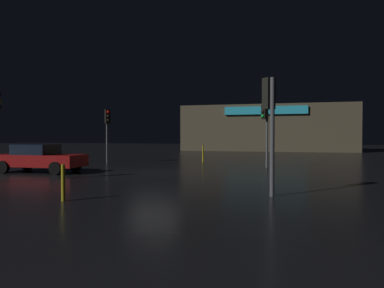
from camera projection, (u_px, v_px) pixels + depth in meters
name	position (u px, v px, depth m)	size (l,w,h in m)	color
ground_plane	(153.00, 173.00, 17.82)	(120.00, 120.00, 0.00)	black
store_building	(268.00, 128.00, 44.54)	(20.18, 7.56, 5.44)	brown
traffic_signal_main	(270.00, 111.00, 11.05)	(0.43, 0.42, 3.61)	#595B60
traffic_signal_opposite	(107.00, 123.00, 24.33)	(0.42, 0.42, 3.60)	#595B60
traffic_signal_cross_right	(265.00, 121.00, 20.80)	(0.43, 0.42, 3.65)	#595B60
car_near	(39.00, 158.00, 18.24)	(4.45, 2.10, 1.41)	#A51414
bollard_kerb_a	(63.00, 183.00, 10.24)	(0.11, 0.11, 1.04)	gold
bollard_kerb_b	(203.00, 154.00, 25.07)	(0.11, 0.11, 1.17)	gold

